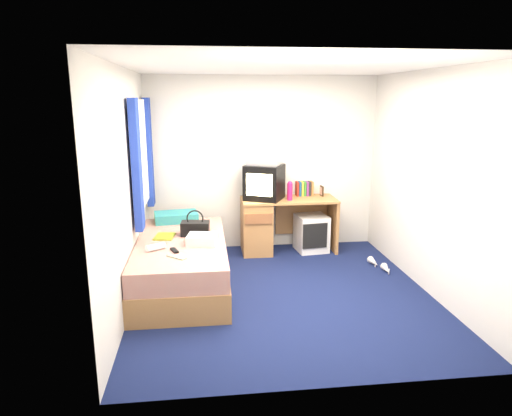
{
  "coord_description": "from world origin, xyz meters",
  "views": [
    {
      "loc": [
        -0.84,
        -4.59,
        2.1
      ],
      "look_at": [
        -0.21,
        0.7,
        0.81
      ],
      "focal_mm": 32.0,
      "sensor_mm": 36.0,
      "label": 1
    }
  ],
  "objects": [
    {
      "name": "towel",
      "position": [
        -0.86,
        0.2,
        0.59
      ],
      "size": [
        0.36,
        0.32,
        0.11
      ],
      "primitive_type": "cube",
      "rotation": [
        0.0,
        0.0,
        -0.18
      ],
      "color": "silver",
      "rests_on": "bed"
    },
    {
      "name": "bed",
      "position": [
        -1.1,
        0.35,
        0.27
      ],
      "size": [
        1.01,
        2.0,
        0.54
      ],
      "color": "#AF7C49",
      "rests_on": "ground"
    },
    {
      "name": "room_shell",
      "position": [
        0.0,
        0.0,
        1.45
      ],
      "size": [
        3.4,
        3.4,
        3.4
      ],
      "color": "white",
      "rests_on": "ground"
    },
    {
      "name": "book_row",
      "position": [
        0.59,
        1.6,
        0.85
      ],
      "size": [
        0.24,
        0.13,
        0.2
      ],
      "color": "maroon",
      "rests_on": "desk"
    },
    {
      "name": "aerosol_can",
      "position": [
        0.18,
        1.46,
        0.83
      ],
      "size": [
        0.05,
        0.05,
        0.17
      ],
      "primitive_type": "cylinder",
      "rotation": [
        0.0,
        0.0,
        0.11
      ],
      "color": "white",
      "rests_on": "desk"
    },
    {
      "name": "picture_frame",
      "position": [
        0.82,
        1.55,
        0.82
      ],
      "size": [
        0.03,
        0.12,
        0.14
      ],
      "primitive_type": "cube",
      "rotation": [
        0.0,
        0.0,
        0.06
      ],
      "color": "black",
      "rests_on": "desk"
    },
    {
      "name": "desk",
      "position": [
        0.06,
        1.44,
        0.41
      ],
      "size": [
        1.3,
        0.55,
        0.75
      ],
      "color": "#AF7C49",
      "rests_on": "ground"
    },
    {
      "name": "magazine",
      "position": [
        -1.29,
        0.51,
        0.55
      ],
      "size": [
        0.25,
        0.31,
        0.01
      ],
      "primitive_type": "cube",
      "rotation": [
        0.0,
        0.0,
        -0.15
      ],
      "color": "#D7F81B",
      "rests_on": "bed"
    },
    {
      "name": "colour_swatch_fan",
      "position": [
        -1.12,
        -0.21,
        0.55
      ],
      "size": [
        0.21,
        0.19,
        0.01
      ],
      "primitive_type": "cube",
      "rotation": [
        0.0,
        0.0,
        -0.72
      ],
      "color": "gold",
      "rests_on": "bed"
    },
    {
      "name": "pink_water_bottle",
      "position": [
        0.32,
        1.33,
        0.87
      ],
      "size": [
        0.08,
        0.08,
        0.23
      ],
      "primitive_type": "cylinder",
      "rotation": [
        0.0,
        0.0,
        0.07
      ],
      "color": "#C71C5F",
      "rests_on": "desk"
    },
    {
      "name": "window_assembly",
      "position": [
        -1.55,
        0.9,
        1.42
      ],
      "size": [
        0.11,
        1.42,
        1.4
      ],
      "color": "silver",
      "rests_on": "room_shell"
    },
    {
      "name": "pillow",
      "position": [
        -1.19,
        1.19,
        0.6
      ],
      "size": [
        0.58,
        0.42,
        0.12
      ],
      "primitive_type": "cube",
      "rotation": [
        0.0,
        0.0,
        0.14
      ],
      "color": "#1850A1",
      "rests_on": "bed"
    },
    {
      "name": "vcr",
      "position": [
        -0.01,
        1.44,
        1.26
      ],
      "size": [
        0.51,
        0.45,
        0.08
      ],
      "primitive_type": "cube",
      "rotation": [
        0.0,
        0.0,
        -0.43
      ],
      "color": "silver",
      "rests_on": "crt_tv"
    },
    {
      "name": "ground",
      "position": [
        0.0,
        0.0,
        0.0
      ],
      "size": [
        3.4,
        3.4,
        0.0
      ],
      "primitive_type": "plane",
      "color": "#0C1438",
      "rests_on": "ground"
    },
    {
      "name": "crt_tv",
      "position": [
        -0.01,
        1.44,
        0.99
      ],
      "size": [
        0.61,
        0.6,
        0.47
      ],
      "rotation": [
        0.0,
        0.0,
        -0.45
      ],
      "color": "black",
      "rests_on": "desk"
    },
    {
      "name": "handbag",
      "position": [
        -0.94,
        0.54,
        0.63
      ],
      "size": [
        0.34,
        0.21,
        0.3
      ],
      "rotation": [
        0.0,
        0.0,
        -0.1
      ],
      "color": "black",
      "rests_on": "bed"
    },
    {
      "name": "storage_cube",
      "position": [
        0.65,
        1.4,
        0.25
      ],
      "size": [
        0.45,
        0.45,
        0.51
      ],
      "primitive_type": "cube",
      "rotation": [
        0.0,
        0.0,
        0.12
      ],
      "color": "white",
      "rests_on": "ground"
    },
    {
      "name": "remote_control",
      "position": [
        -1.15,
        -0.01,
        0.55
      ],
      "size": [
        0.1,
        0.17,
        0.02
      ],
      "primitive_type": "cube",
      "rotation": [
        0.0,
        0.0,
        0.35
      ],
      "color": "black",
      "rests_on": "bed"
    },
    {
      "name": "white_heels",
      "position": [
        1.35,
        0.59,
        0.04
      ],
      "size": [
        0.17,
        0.48,
        0.09
      ],
      "color": "silver",
      "rests_on": "ground"
    },
    {
      "name": "water_bottle",
      "position": [
        -1.35,
        0.04,
        0.58
      ],
      "size": [
        0.21,
        0.16,
        0.07
      ],
      "primitive_type": "cylinder",
      "rotation": [
        0.0,
        1.57,
        0.56
      ],
      "color": "silver",
      "rests_on": "bed"
    }
  ]
}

